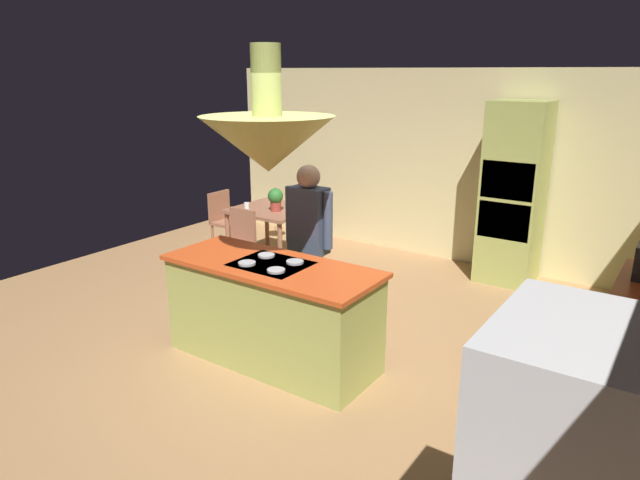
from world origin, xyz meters
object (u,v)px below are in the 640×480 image
object	(u,v)px
kitchen_island	(272,312)
potted_plant_on_table	(276,198)
oven_tower	(513,194)
chair_at_corner	(225,218)
dining_table	(273,216)
chair_by_back_wall	(303,216)
chair_facing_island	(238,239)
person_at_island	(309,239)
cup_on_table	(247,206)

from	to	relation	value
kitchen_island	potted_plant_on_table	xyz separation A→B (m)	(-1.57, 2.01, 0.46)
oven_tower	chair_at_corner	xyz separation A→B (m)	(-3.68, -1.14, -0.59)
dining_table	chair_by_back_wall	xyz separation A→B (m)	(0.00, 0.69, -0.15)
dining_table	chair_facing_island	size ratio (longest dim) A/B	1.15
kitchen_island	person_at_island	bearing A→B (deg)	96.43
dining_table	person_at_island	distance (m)	2.19
chair_at_corner	cup_on_table	distance (m)	0.74
person_at_island	potted_plant_on_table	world-z (taller)	person_at_island
oven_tower	person_at_island	world-z (taller)	oven_tower
chair_facing_island	cup_on_table	world-z (taller)	chair_facing_island
oven_tower	chair_by_back_wall	world-z (taller)	oven_tower
dining_table	potted_plant_on_table	bearing A→B (deg)	-33.89
oven_tower	chair_facing_island	distance (m)	3.40
kitchen_island	oven_tower	bearing A→B (deg)	71.27
oven_tower	chair_by_back_wall	size ratio (longest dim) A/B	2.51
person_at_island	chair_at_corner	distance (m)	2.93
kitchen_island	oven_tower	size ratio (longest dim) A/B	0.89
oven_tower	person_at_island	distance (m)	2.84
dining_table	person_at_island	xyz separation A→B (m)	(1.63, -1.44, 0.31)
person_at_island	chair_facing_island	distance (m)	1.85
dining_table	chair_facing_island	world-z (taller)	chair_facing_island
kitchen_island	person_at_island	distance (m)	0.84
chair_facing_island	potted_plant_on_table	distance (m)	0.75
chair_facing_island	chair_at_corner	bearing A→B (deg)	142.05
dining_table	chair_facing_island	distance (m)	0.70
chair_facing_island	chair_at_corner	size ratio (longest dim) A/B	1.00
chair_at_corner	oven_tower	bearing A→B (deg)	-72.74
chair_facing_island	potted_plant_on_table	bearing A→B (deg)	77.82
chair_facing_island	cup_on_table	size ratio (longest dim) A/B	9.67
kitchen_island	chair_facing_island	bearing A→B (deg)	140.27
chair_by_back_wall	cup_on_table	bearing A→B (deg)	75.18
oven_tower	chair_at_corner	world-z (taller)	oven_tower
potted_plant_on_table	cup_on_table	xyz separation A→B (m)	(-0.37, -0.15, -0.12)
person_at_island	chair_at_corner	xyz separation A→B (m)	(-2.51, 1.44, -0.46)
chair_at_corner	potted_plant_on_table	size ratio (longest dim) A/B	2.90
cup_on_table	chair_at_corner	bearing A→B (deg)	159.93
chair_facing_island	cup_on_table	distance (m)	0.60
cup_on_table	potted_plant_on_table	bearing A→B (deg)	21.37
chair_facing_island	potted_plant_on_table	world-z (taller)	potted_plant_on_table
kitchen_island	potted_plant_on_table	world-z (taller)	potted_plant_on_table
chair_by_back_wall	person_at_island	bearing A→B (deg)	127.43
oven_tower	potted_plant_on_table	bearing A→B (deg)	-155.27
kitchen_island	oven_tower	world-z (taller)	oven_tower
chair_facing_island	potted_plant_on_table	size ratio (longest dim) A/B	2.90
person_at_island	cup_on_table	world-z (taller)	person_at_island
kitchen_island	potted_plant_on_table	distance (m)	2.60
dining_table	chair_at_corner	world-z (taller)	chair_at_corner
cup_on_table	oven_tower	bearing A→B (deg)	24.33
chair_facing_island	chair_at_corner	distance (m)	1.12
oven_tower	potted_plant_on_table	distance (m)	2.94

